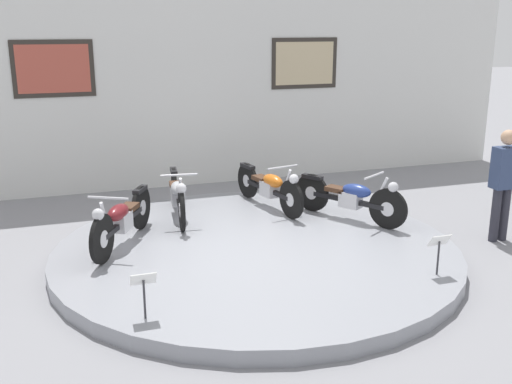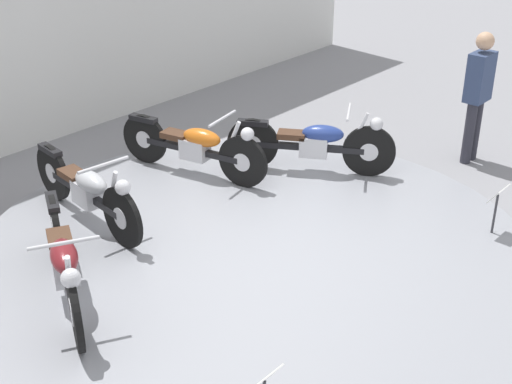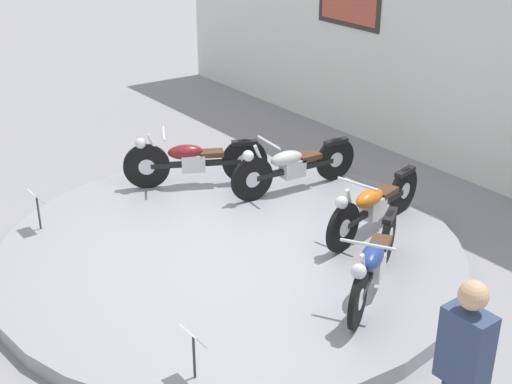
# 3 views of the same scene
# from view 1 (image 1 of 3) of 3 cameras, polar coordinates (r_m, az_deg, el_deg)

# --- Properties ---
(ground_plane) EXTENTS (60.00, 60.00, 0.00)m
(ground_plane) POSITION_cam_1_polar(r_m,az_deg,el_deg) (8.22, 0.04, -6.33)
(ground_plane) COLOR gray
(display_platform) EXTENTS (5.45, 5.45, 0.19)m
(display_platform) POSITION_cam_1_polar(r_m,az_deg,el_deg) (8.18, 0.04, -5.73)
(display_platform) COLOR gray
(display_platform) RESTS_ON ground_plane
(back_wall) EXTENTS (14.00, 0.22, 4.22)m
(back_wall) POSITION_cam_1_polar(r_m,az_deg,el_deg) (11.72, -6.65, 10.86)
(back_wall) COLOR silver
(back_wall) RESTS_ON ground_plane
(motorcycle_maroon) EXTENTS (1.00, 1.77, 0.79)m
(motorcycle_maroon) POSITION_cam_1_polar(r_m,az_deg,el_deg) (8.24, -12.68, -2.46)
(motorcycle_maroon) COLOR black
(motorcycle_maroon) RESTS_ON display_platform
(motorcycle_silver) EXTENTS (0.54, 1.96, 0.78)m
(motorcycle_silver) POSITION_cam_1_polar(r_m,az_deg,el_deg) (9.30, -7.46, -0.17)
(motorcycle_silver) COLOR black
(motorcycle_silver) RESTS_ON display_platform
(motorcycle_orange) EXTENTS (0.58, 1.92, 0.78)m
(motorcycle_orange) POSITION_cam_1_polar(r_m,az_deg,el_deg) (9.68, 1.31, 0.57)
(motorcycle_orange) COLOR black
(motorcycle_orange) RESTS_ON display_platform
(motorcycle_blue) EXTENTS (1.06, 1.70, 0.78)m
(motorcycle_blue) POSITION_cam_1_polar(r_m,az_deg,el_deg) (9.20, 9.03, -0.43)
(motorcycle_blue) COLOR black
(motorcycle_blue) RESTS_ON display_platform
(info_placard_front_left) EXTENTS (0.26, 0.11, 0.51)m
(info_placard_front_left) POSITION_cam_1_polar(r_m,az_deg,el_deg) (6.19, -10.65, -8.72)
(info_placard_front_left) COLOR #333338
(info_placard_front_left) RESTS_ON display_platform
(info_placard_front_centre) EXTENTS (0.26, 0.11, 0.51)m
(info_placard_front_centre) POSITION_cam_1_polar(r_m,az_deg,el_deg) (7.43, 17.05, -4.92)
(info_placard_front_centre) COLOR #333338
(info_placard_front_centre) RESTS_ON display_platform
(visitor_standing) EXTENTS (0.36, 0.22, 1.65)m
(visitor_standing) POSITION_cam_1_polar(r_m,az_deg,el_deg) (9.31, 22.54, 1.13)
(visitor_standing) COLOR #2D2D38
(visitor_standing) RESTS_ON ground_plane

